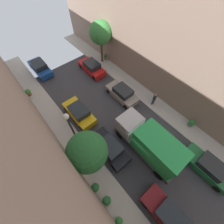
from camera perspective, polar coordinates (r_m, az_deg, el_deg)
ground at (r=15.20m, az=11.50°, el=-12.79°), size 32.00×32.00×0.00m
sidewalk_left at (r=14.05m, az=-3.85°, el=-25.38°), size 2.00×44.00×0.15m
sidewalk_right at (r=17.62m, az=22.58°, el=-2.03°), size 2.00×44.00×0.15m
parked_car_left_2 at (r=13.89m, az=21.28°, el=-33.45°), size 1.78×4.20×1.57m
parked_car_left_3 at (r=14.08m, az=-0.84°, el=-13.77°), size 1.78×4.20×1.57m
parked_car_left_4 at (r=16.25m, az=-12.64°, el=-0.24°), size 1.78×4.20×1.57m
parked_car_left_5 at (r=23.02m, az=-26.23°, el=15.25°), size 1.78×4.20×1.57m
parked_car_right_1 at (r=15.94m, az=33.20°, el=-17.36°), size 1.78×4.20×1.57m
parked_car_right_2 at (r=17.55m, az=3.97°, el=7.24°), size 1.78×4.20×1.57m
parked_car_right_3 at (r=21.04m, az=-7.88°, el=16.83°), size 1.78×4.20×1.57m
delivery_truck at (r=13.50m, az=14.63°, el=-11.76°), size 2.26×6.60×3.38m
pedestrian at (r=17.21m, az=16.14°, el=4.99°), size 0.40×0.36×1.72m
street_tree_0 at (r=10.34m, az=-9.68°, el=-15.06°), size 2.86×2.86×5.59m
street_tree_1 at (r=20.70m, az=-4.51°, el=28.38°), size 2.87×2.87×5.61m
potted_plant_0 at (r=13.29m, az=-1.99°, el=-31.28°), size 0.66×0.66×0.96m
potted_plant_1 at (r=17.41m, az=28.58°, el=-3.77°), size 0.66×0.66×0.88m
potted_plant_2 at (r=22.99m, az=-2.66°, el=20.76°), size 0.44×0.44×0.81m
potted_plant_3 at (r=13.41m, az=2.75°, el=-36.69°), size 0.55×0.55×0.78m
potted_plant_4 at (r=20.39m, az=-29.83°, el=6.76°), size 0.61×0.61×0.91m
potted_plant_5 at (r=13.44m, az=-6.56°, el=-27.24°), size 0.66×0.66×0.94m
lamp_post at (r=12.09m, az=-15.63°, el=-5.66°), size 0.44×0.44×5.28m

